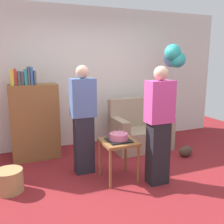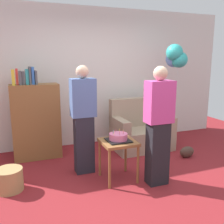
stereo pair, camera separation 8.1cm
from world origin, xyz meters
name	(u,v)px [view 2 (the right image)]	position (x,y,z in m)	size (l,w,h in m)	color
ground_plane	(133,186)	(0.00, 0.00, 0.00)	(8.00, 8.00, 0.00)	maroon
wall_back	(90,77)	(0.00, 2.05, 1.35)	(6.00, 0.10, 2.70)	silver
couch	(141,131)	(0.80, 1.33, 0.34)	(1.10, 0.70, 0.96)	gray
bookshelf	(36,120)	(-1.13, 1.55, 0.68)	(0.80, 0.36, 1.59)	brown
side_table	(118,147)	(-0.11, 0.26, 0.50)	(0.48, 0.48, 0.58)	brown
birthday_cake	(118,137)	(-0.11, 0.26, 0.63)	(0.32, 0.32, 0.16)	black
person_blowing_candles	(83,119)	(-0.51, 0.68, 0.83)	(0.36, 0.22, 1.63)	#23232D
person_holding_cake	(158,126)	(0.35, -0.04, 0.83)	(0.36, 0.22, 1.63)	black
wicker_basket	(9,180)	(-1.59, 0.47, 0.15)	(0.36, 0.36, 0.30)	#A88451
handbag	(187,152)	(1.34, 0.59, 0.10)	(0.28, 0.14, 0.20)	#473328
balloon_bunch	(176,58)	(1.48, 1.26, 1.74)	(0.42, 0.44, 1.99)	silver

